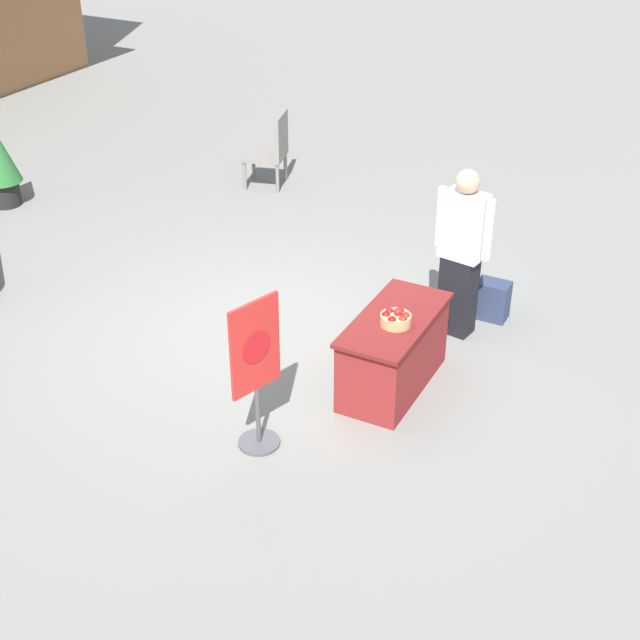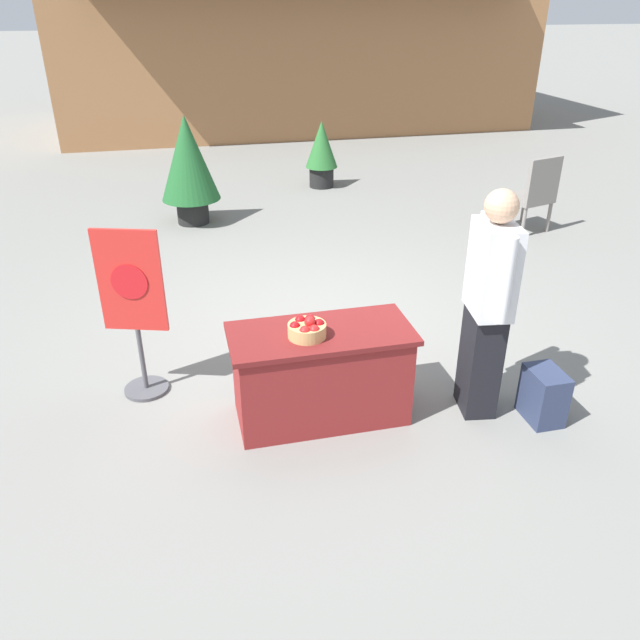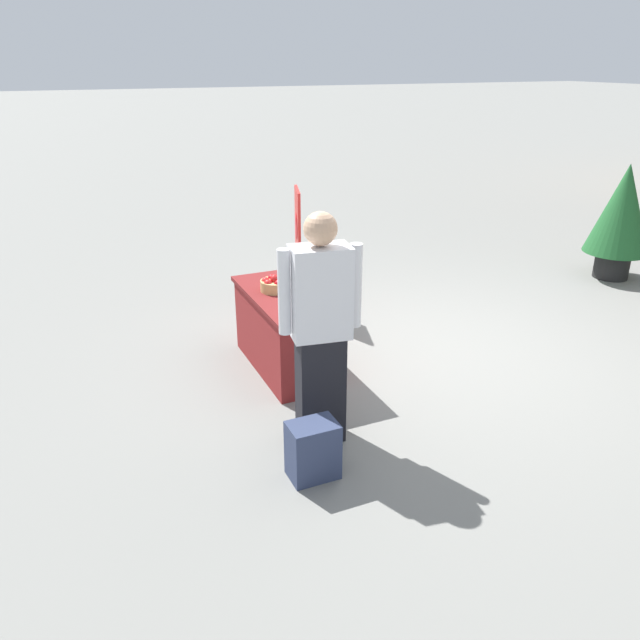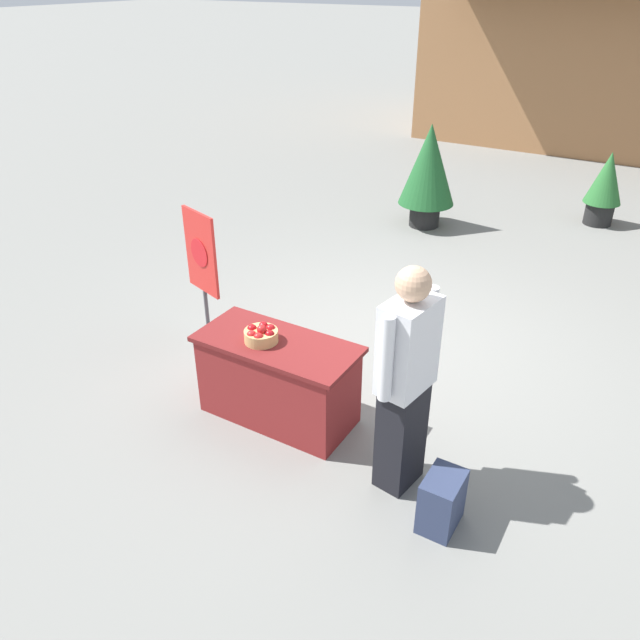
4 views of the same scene
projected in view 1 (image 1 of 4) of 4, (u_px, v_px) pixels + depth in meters
name	position (u px, v px, depth m)	size (l,w,h in m)	color
ground_plane	(271.00, 334.00, 9.18)	(120.00, 120.00, 0.00)	slate
display_table	(393.00, 352.00, 8.21)	(1.36, 0.63, 0.74)	maroon
apple_basket	(396.00, 318.00, 7.88)	(0.28, 0.28, 0.16)	tan
person_visitor	(462.00, 252.00, 8.78)	(0.32, 0.60, 1.77)	black
backpack	(492.00, 300.00, 9.37)	(0.24, 0.34, 0.42)	#2D3856
poster_board	(256.00, 372.00, 7.26)	(0.49, 0.36, 1.40)	#4C4C51
patio_chair	(272.00, 147.00, 12.35)	(0.68, 0.68, 1.04)	gray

